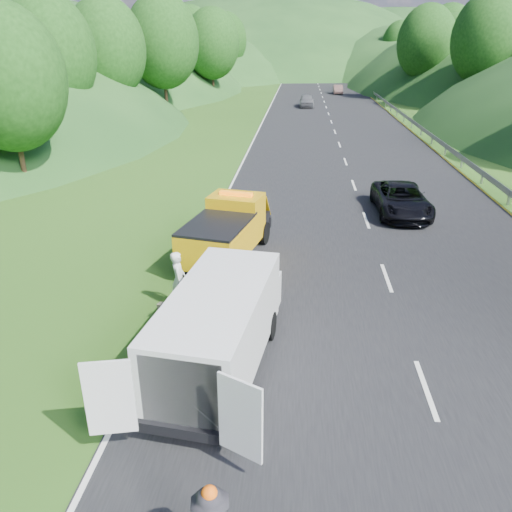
# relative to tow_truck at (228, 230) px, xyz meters

# --- Properties ---
(ground) EXTENTS (320.00, 320.00, 0.00)m
(ground) POSITION_rel_tow_truck_xyz_m (2.67, -5.29, -1.12)
(ground) COLOR #38661E
(ground) RESTS_ON ground
(road_surface) EXTENTS (14.00, 200.00, 0.02)m
(road_surface) POSITION_rel_tow_truck_xyz_m (5.67, 34.71, -1.11)
(road_surface) COLOR black
(road_surface) RESTS_ON ground
(guardrail) EXTENTS (0.06, 140.00, 1.52)m
(guardrail) POSITION_rel_tow_truck_xyz_m (12.97, 47.21, -1.12)
(guardrail) COLOR gray
(guardrail) RESTS_ON ground
(tree_line_left) EXTENTS (14.00, 140.00, 14.00)m
(tree_line_left) POSITION_rel_tow_truck_xyz_m (-16.33, 54.71, -1.12)
(tree_line_left) COLOR #265C1B
(tree_line_left) RESTS_ON ground
(tree_line_right) EXTENTS (14.00, 140.00, 14.00)m
(tree_line_right) POSITION_rel_tow_truck_xyz_m (25.67, 54.71, -1.12)
(tree_line_right) COLOR #265C1B
(tree_line_right) RESTS_ON ground
(hills_backdrop) EXTENTS (201.00, 288.60, 44.00)m
(hills_backdrop) POSITION_rel_tow_truck_xyz_m (9.17, 129.41, -1.12)
(hills_backdrop) COLOR #2D5B23
(hills_backdrop) RESTS_ON ground
(tow_truck) EXTENTS (2.99, 5.60, 2.28)m
(tow_truck) POSITION_rel_tow_truck_xyz_m (0.00, 0.00, 0.00)
(tow_truck) COLOR black
(tow_truck) RESTS_ON ground
(white_van) EXTENTS (3.49, 6.56, 2.23)m
(white_van) POSITION_rel_tow_truck_xyz_m (0.77, -6.87, 0.14)
(white_van) COLOR black
(white_van) RESTS_ON ground
(woman) EXTENTS (0.60, 0.74, 1.81)m
(woman) POSITION_rel_tow_truck_xyz_m (-0.95, -3.89, -1.12)
(woman) COLOR silver
(woman) RESTS_ON ground
(child) EXTENTS (0.55, 0.52, 0.89)m
(child) POSITION_rel_tow_truck_xyz_m (1.28, -6.16, -1.12)
(child) COLOR tan
(child) RESTS_ON ground
(suitcase) EXTENTS (0.39, 0.30, 0.56)m
(suitcase) POSITION_rel_tow_truck_xyz_m (-1.22, -4.75, -0.83)
(suitcase) COLOR #5E5846
(suitcase) RESTS_ON ground
(passing_suv) EXTENTS (2.36, 4.99, 1.38)m
(passing_suv) POSITION_rel_tow_truck_xyz_m (7.36, 5.83, -1.12)
(passing_suv) COLOR black
(passing_suv) RESTS_ON ground
(dist_car_a) EXTENTS (1.73, 4.31, 1.47)m
(dist_car_a) POSITION_rel_tow_truck_xyz_m (3.28, 46.73, -1.12)
(dist_car_a) COLOR #4F4F55
(dist_car_a) RESTS_ON ground
(dist_car_b) EXTENTS (1.35, 3.88, 1.28)m
(dist_car_b) POSITION_rel_tow_truck_xyz_m (8.15, 63.73, -1.12)
(dist_car_b) COLOR brown
(dist_car_b) RESTS_ON ground
(dist_car_c) EXTENTS (2.14, 5.26, 1.53)m
(dist_car_c) POSITION_rel_tow_truck_xyz_m (6.62, 92.67, -1.12)
(dist_car_c) COLOR #A15067
(dist_car_c) RESTS_ON ground
(dist_car_d) EXTENTS (1.73, 4.31, 1.47)m
(dist_car_d) POSITION_rel_tow_truck_xyz_m (7.12, 98.72, -1.12)
(dist_car_d) COLOR #333A44
(dist_car_d) RESTS_ON ground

